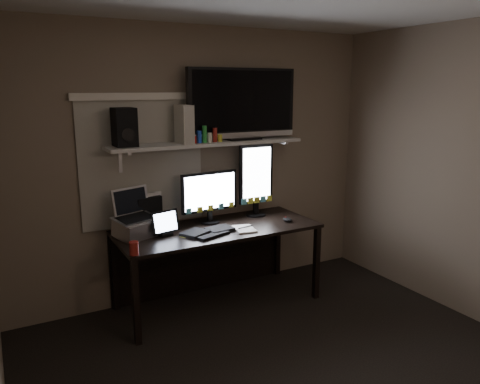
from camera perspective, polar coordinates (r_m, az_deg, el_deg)
back_wall at (r=4.41m, az=-4.94°, el=3.41°), size 3.60×0.00×3.60m
window_blinds at (r=4.20m, az=-11.77°, el=3.41°), size 1.10×0.02×1.10m
desk at (r=4.35m, az=-3.42°, el=-6.15°), size 1.80×0.75×0.73m
wall_shelf at (r=4.22m, az=-4.03°, el=5.96°), size 1.80×0.35×0.03m
monitor_landscape at (r=4.28m, az=-3.75°, el=-0.62°), size 0.56×0.10×0.49m
monitor_portrait at (r=4.50m, az=1.96°, el=1.50°), size 0.35×0.07×0.71m
keyboard at (r=4.05m, az=-3.99°, el=-4.79°), size 0.50×0.31×0.03m
mouse at (r=4.39m, az=5.81°, el=-3.38°), size 0.08×0.11×0.04m
notepad at (r=4.13m, az=0.55°, el=-4.52°), size 0.21×0.26×0.01m
tablet at (r=3.98m, az=-9.13°, el=-3.77°), size 0.27×0.16×0.22m
file_sorter at (r=4.22m, az=-11.18°, el=-2.31°), size 0.26×0.16×0.31m
laptop at (r=3.98m, az=-12.65°, el=-2.65°), size 0.42×0.38×0.39m
cup at (r=3.60m, az=-12.80°, el=-6.70°), size 0.09×0.09×0.10m
sticky_notes at (r=4.04m, az=-5.04°, el=-5.02°), size 0.31×0.23×0.00m
tv at (r=4.35m, az=0.29°, el=10.67°), size 1.08×0.20×0.65m
game_console at (r=4.10m, az=-6.90°, el=8.21°), size 0.10×0.28×0.33m
speaker at (r=3.96m, az=-13.93°, el=7.68°), size 0.17×0.21×0.31m
bottles at (r=4.13m, az=-4.02°, el=7.10°), size 0.25×0.09×0.15m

